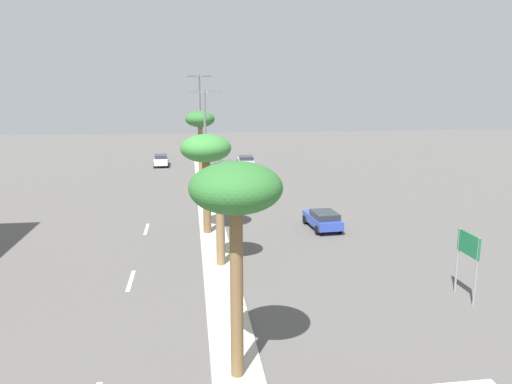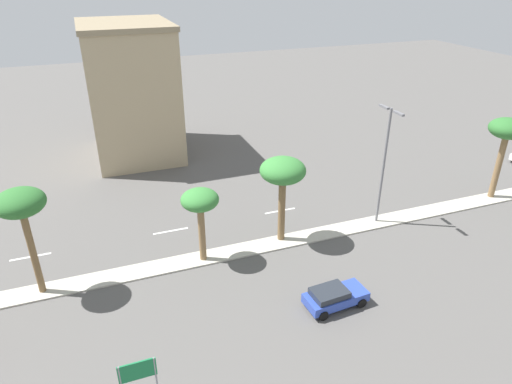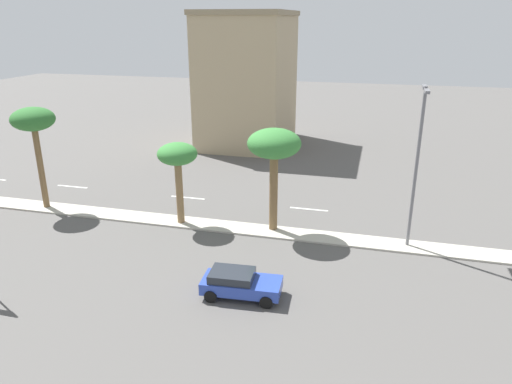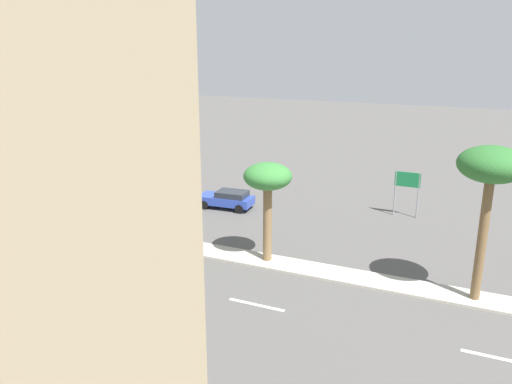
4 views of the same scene
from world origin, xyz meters
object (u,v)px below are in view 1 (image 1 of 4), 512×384
(palm_tree_mid, at_px, (220,184))
(palm_tree_outboard, at_px, (200,122))
(sedan_white_mid, at_px, (161,160))
(palm_tree_left, at_px, (206,151))
(palm_tree_rear, at_px, (236,195))
(street_lamp_center, at_px, (205,138))
(street_lamp_trailing, at_px, (200,115))
(street_lamp_rear, at_px, (200,118))
(sedan_blue_near, at_px, (323,219))
(sedan_silver_trailing, at_px, (246,160))
(directional_road_sign, at_px, (468,251))

(palm_tree_mid, height_order, palm_tree_outboard, palm_tree_outboard)
(palm_tree_outboard, relative_size, sedan_white_mid, 1.71)
(palm_tree_left, relative_size, sedan_white_mid, 1.56)
(palm_tree_rear, relative_size, palm_tree_left, 1.09)
(street_lamp_center, height_order, street_lamp_trailing, street_lamp_trailing)
(street_lamp_rear, bearing_deg, palm_tree_left, -90.67)
(sedan_blue_near, height_order, sedan_white_mid, sedan_white_mid)
(street_lamp_center, xyz_separation_m, sedan_silver_trailing, (5.84, 21.20, -5.01))
(directional_road_sign, relative_size, street_lamp_trailing, 0.28)
(palm_tree_mid, xyz_separation_m, sedan_blue_near, (7.63, 6.40, -3.96))
(palm_tree_rear, height_order, palm_tree_outboard, palm_tree_outboard)
(street_lamp_rear, bearing_deg, street_lamp_center, -90.42)
(palm_tree_mid, bearing_deg, street_lamp_trailing, 90.34)
(street_lamp_center, distance_m, sedan_blue_near, 12.57)
(palm_tree_left, xyz_separation_m, palm_tree_outboard, (0.11, 20.85, 0.62))
(palm_tree_left, relative_size, sedan_silver_trailing, 1.52)
(street_lamp_trailing, relative_size, sedan_silver_trailing, 2.57)
(palm_tree_left, distance_m, street_lamp_center, 8.49)
(sedan_blue_near, bearing_deg, street_lamp_rear, 100.64)
(directional_road_sign, distance_m, palm_tree_outboard, 35.15)
(directional_road_sign, relative_size, palm_tree_mid, 0.58)
(palm_tree_outboard, xyz_separation_m, street_lamp_rear, (0.37, 20.03, -0.61))
(palm_tree_rear, xyz_separation_m, street_lamp_trailing, (-0.07, 45.79, 0.28))
(palm_tree_left, height_order, palm_tree_outboard, palm_tree_outboard)
(palm_tree_mid, distance_m, sedan_blue_near, 10.72)
(palm_tree_rear, height_order, palm_tree_mid, palm_tree_rear)
(palm_tree_rear, bearing_deg, palm_tree_left, 91.25)
(palm_tree_rear, xyz_separation_m, street_lamp_center, (-0.13, 25.52, -0.64))
(palm_tree_outboard, bearing_deg, street_lamp_trailing, 88.61)
(street_lamp_rear, bearing_deg, sedan_silver_trailing, -63.40)
(palm_tree_left, height_order, sedan_blue_near, palm_tree_left)
(sedan_blue_near, bearing_deg, street_lamp_trailing, 105.29)
(palm_tree_mid, bearing_deg, sedan_silver_trailing, 81.20)
(directional_road_sign, bearing_deg, palm_tree_outboard, 109.21)
(street_lamp_center, bearing_deg, palm_tree_mid, -88.97)
(sedan_white_mid, bearing_deg, sedan_blue_near, -67.41)
(directional_road_sign, bearing_deg, sedan_blue_near, 105.80)
(palm_tree_rear, height_order, palm_tree_left, palm_tree_rear)
(directional_road_sign, distance_m, palm_tree_rear, 12.90)
(street_lamp_center, bearing_deg, sedan_blue_near, -46.72)
(sedan_blue_near, bearing_deg, palm_tree_left, -179.32)
(palm_tree_rear, relative_size, street_lamp_trailing, 0.65)
(street_lamp_trailing, bearing_deg, street_lamp_center, -90.17)
(palm_tree_mid, relative_size, palm_tree_left, 0.82)
(palm_tree_mid, distance_m, sedan_silver_trailing, 36.63)
(palm_tree_rear, height_order, sedan_white_mid, palm_tree_rear)
(street_lamp_rear, height_order, sedan_blue_near, street_lamp_rear)
(sedan_blue_near, distance_m, sedan_white_mid, 33.81)
(directional_road_sign, height_order, sedan_blue_near, directional_road_sign)
(directional_road_sign, height_order, street_lamp_rear, street_lamp_rear)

